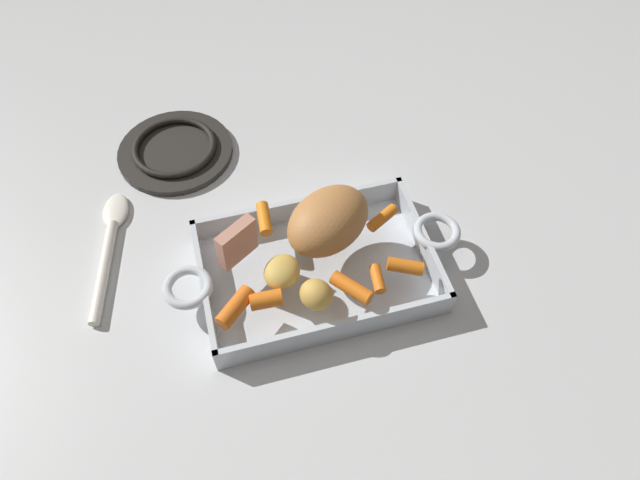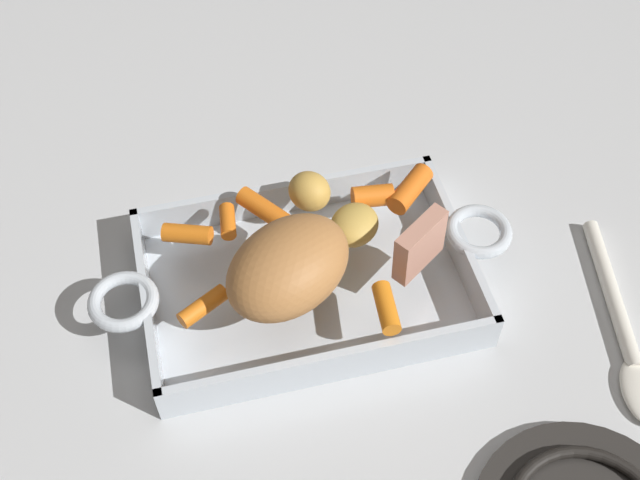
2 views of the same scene
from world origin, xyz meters
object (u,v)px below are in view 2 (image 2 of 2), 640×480
at_px(roast_slice_outer, 420,245).
at_px(potato_halved, 354,225).
at_px(roasting_dish, 307,281).
at_px(potato_corner, 309,191).
at_px(baby_carrot_southeast, 386,308).
at_px(pork_roast, 288,267).
at_px(baby_carrot_northeast, 203,306).
at_px(baby_carrot_center_right, 228,221).
at_px(baby_carrot_northwest, 264,209).
at_px(serving_spoon, 625,334).
at_px(baby_carrot_short, 373,196).
at_px(baby_carrot_southwest, 410,189).
at_px(baby_carrot_long, 187,234).

height_order(roast_slice_outer, potato_halved, roast_slice_outer).
height_order(roasting_dish, potato_corner, potato_corner).
relative_size(roast_slice_outer, baby_carrot_southeast, 1.18).
bearing_deg(potato_corner, roasting_dish, -105.43).
height_order(pork_roast, potato_corner, pork_roast).
xyz_separation_m(baby_carrot_northeast, baby_carrot_center_right, (0.04, 0.10, -0.00)).
bearing_deg(baby_carrot_northwest, serving_spoon, -32.07).
distance_m(baby_carrot_northeast, potato_corner, 0.17).
relative_size(roasting_dish, baby_carrot_short, 10.26).
relative_size(roasting_dish, baby_carrot_northeast, 8.61).
height_order(roast_slice_outer, baby_carrot_center_right, roast_slice_outer).
bearing_deg(baby_carrot_short, potato_halved, -129.82).
xyz_separation_m(baby_carrot_northwest, serving_spoon, (0.33, -0.21, -0.05)).
distance_m(roasting_dish, potato_corner, 0.09).
relative_size(baby_carrot_short, potato_corner, 0.93).
relative_size(pork_roast, baby_carrot_southwest, 2.23).
bearing_deg(potato_corner, baby_carrot_short, -12.88).
xyz_separation_m(baby_carrot_short, potato_corner, (-0.07, 0.02, 0.01)).
bearing_deg(baby_carrot_northeast, baby_carrot_northwest, 52.54).
bearing_deg(roast_slice_outer, baby_carrot_short, 103.72).
height_order(baby_carrot_northwest, potato_corner, potato_corner).
distance_m(potato_corner, potato_halved, 0.06).
height_order(pork_roast, baby_carrot_long, pork_roast).
bearing_deg(baby_carrot_northwest, roast_slice_outer, -35.93).
relative_size(baby_carrot_northwest, potato_halved, 1.08).
xyz_separation_m(roast_slice_outer, baby_carrot_northwest, (-0.14, 0.10, -0.02)).
bearing_deg(pork_roast, baby_carrot_southwest, 30.18).
relative_size(baby_carrot_long, baby_carrot_short, 1.17).
distance_m(pork_roast, baby_carrot_center_right, 0.11).
bearing_deg(baby_carrot_northeast, baby_carrot_center_right, 67.60).
bearing_deg(serving_spoon, potato_halved, -111.84).
xyz_separation_m(baby_carrot_center_right, potato_halved, (0.13, -0.04, 0.01)).
distance_m(pork_roast, baby_carrot_southwest, 0.18).
bearing_deg(baby_carrot_southwest, potato_halved, -153.30).
distance_m(roasting_dish, potato_halved, 0.08).
height_order(baby_carrot_southeast, potato_halved, potato_halved).
relative_size(roast_slice_outer, baby_carrot_northwest, 1.03).
distance_m(baby_carrot_short, baby_carrot_center_right, 0.16).
bearing_deg(potato_corner, baby_carrot_southeast, -75.45).
relative_size(baby_carrot_southwest, baby_carrot_center_right, 1.50).
bearing_deg(potato_halved, roasting_dish, -157.70).
distance_m(roasting_dish, baby_carrot_short, 0.11).
distance_m(baby_carrot_southwest, potato_halved, 0.08).
relative_size(potato_corner, serving_spoon, 0.19).
xyz_separation_m(roasting_dish, baby_carrot_southwest, (0.13, 0.06, 0.05)).
height_order(pork_roast, roast_slice_outer, pork_roast).
xyz_separation_m(pork_roast, baby_carrot_northwest, (-0.01, 0.10, -0.03)).
xyz_separation_m(baby_carrot_northwest, baby_carrot_center_right, (-0.04, -0.01, -0.00)).
bearing_deg(roast_slice_outer, serving_spoon, -29.07).
distance_m(baby_carrot_northwest, baby_carrot_center_right, 0.04).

